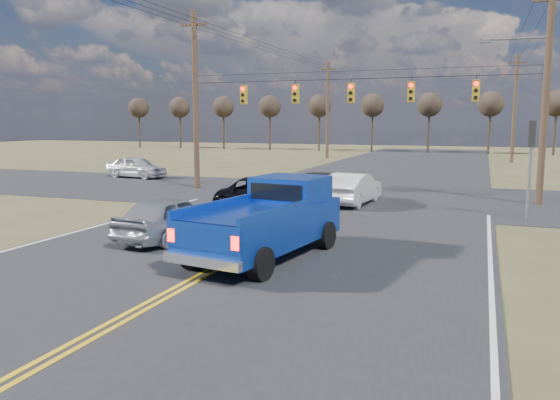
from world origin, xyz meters
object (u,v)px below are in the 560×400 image
(pickup_truck, at_px, (268,220))
(silver_suv, at_px, (170,217))
(black_suv, at_px, (261,194))
(white_car_queue, at_px, (353,188))
(cross_car_west, at_px, (136,167))
(dgrey_car_queue, at_px, (321,187))

(pickup_truck, height_order, silver_suv, pickup_truck)
(pickup_truck, xyz_separation_m, silver_suv, (-3.90, 1.08, -0.34))
(pickup_truck, relative_size, silver_suv, 1.42)
(black_suv, distance_m, white_car_queue, 4.67)
(silver_suv, distance_m, cross_car_west, 20.81)
(silver_suv, relative_size, dgrey_car_queue, 0.86)
(dgrey_car_queue, relative_size, cross_car_west, 1.13)
(silver_suv, bearing_deg, dgrey_car_queue, -97.22)
(pickup_truck, bearing_deg, white_car_queue, 98.82)
(white_car_queue, bearing_deg, dgrey_car_queue, -5.11)
(black_suv, relative_size, white_car_queue, 1.21)
(black_suv, distance_m, dgrey_car_queue, 3.97)
(dgrey_car_queue, distance_m, cross_car_west, 16.40)
(pickup_truck, xyz_separation_m, white_car_queue, (-0.03, 10.79, -0.33))
(black_suv, xyz_separation_m, cross_car_west, (-13.41, 9.98, -0.01))
(dgrey_car_queue, bearing_deg, white_car_queue, 174.06)
(cross_car_west, bearing_deg, silver_suv, -134.66)
(black_suv, xyz_separation_m, white_car_queue, (3.29, 3.31, -0.02))
(white_car_queue, bearing_deg, silver_suv, 73.31)
(pickup_truck, distance_m, white_car_queue, 10.80)
(pickup_truck, height_order, cross_car_west, pickup_truck)
(silver_suv, distance_m, white_car_queue, 10.45)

